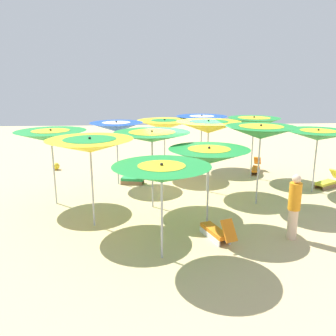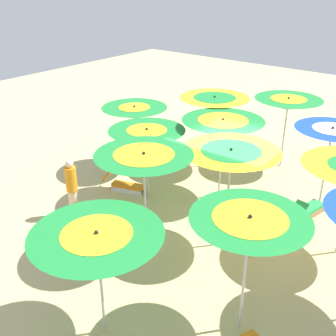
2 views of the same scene
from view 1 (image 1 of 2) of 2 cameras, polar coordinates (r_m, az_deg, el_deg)
The scene contains 19 objects.
ground at distance 11.96m, azimuth 2.46°, elevation -4.57°, with size 37.62×37.62×0.04m, color #D1B57F.
beach_umbrella_0 at distance 15.24m, azimuth 5.57°, elevation 7.77°, with size 2.20×2.20×2.38m.
beach_umbrella_1 at distance 13.97m, azimuth -0.57°, elevation 7.14°, with size 2.21×2.21×2.34m.
beach_umbrella_2 at distance 12.89m, azimuth -8.48°, elevation 6.69°, with size 1.94×1.94×2.40m.
beach_umbrella_3 at distance 11.21m, azimuth -18.70°, elevation 4.97°, with size 2.15×2.15×2.41m.
beach_umbrella_4 at distance 13.96m, azimuth 13.95°, elevation 7.25°, with size 2.02×2.02×2.48m.
beach_umbrella_5 at distance 11.89m, azimuth 6.68°, elevation 6.72°, with size 2.20×2.20×2.55m.
beach_umbrella_6 at distance 10.32m, azimuth -2.65°, elevation 5.14°, with size 2.28×2.28×2.42m.
beach_umbrella_7 at distance 9.12m, azimuth -12.71°, elevation 3.64°, with size 2.24×2.24×2.45m.
beach_umbrella_8 at distance 12.88m, azimuth 23.44°, elevation 4.96°, with size 2.25×2.25×2.24m.
beach_umbrella_9 at distance 10.94m, azimuth 15.01°, elevation 5.70°, with size 2.17×2.17×2.55m.
beach_umbrella_10 at distance 9.03m, azimuth 6.75°, elevation 1.96°, with size 2.11×2.11×2.19m.
beach_umbrella_11 at distance 7.26m, azimuth -1.06°, elevation -0.97°, with size 2.09×2.09×2.19m.
lounger_0 at distance 13.19m, azimuth -5.44°, elevation -1.78°, with size 1.26×0.60×0.54m.
lounger_1 at distance 8.79m, azimuth 8.04°, elevation -10.32°, with size 0.72×1.34×0.70m.
lounger_2 at distance 14.01m, azimuth 24.81°, elevation -2.06°, with size 1.26×0.94×0.64m.
lounger_3 at distance 15.17m, azimuth 14.23°, elevation -0.02°, with size 0.79×1.25×0.61m.
beachgoer_0 at distance 9.04m, azimuth 20.04°, elevation -5.88°, with size 0.30×0.30×1.66m.
beach_ball at distance 15.98m, azimuth -17.96°, elevation 0.27°, with size 0.31×0.31×0.31m, color yellow.
Camera 1 is at (1.31, 11.23, 3.87)m, focal length 37.03 mm.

